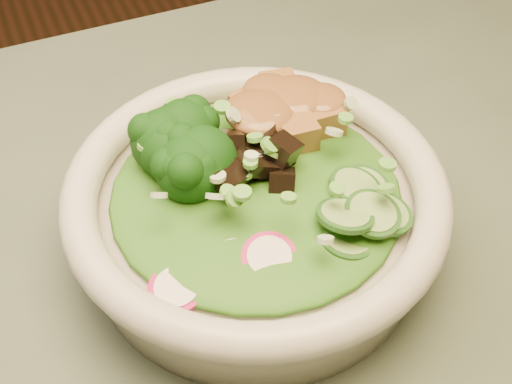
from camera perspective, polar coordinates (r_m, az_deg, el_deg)
name	(u,v)px	position (r m, az deg, el deg)	size (l,w,h in m)	color
salad_bowl	(256,211)	(0.52, 0.00, -1.54)	(0.27, 0.27, 0.07)	beige
lettuce_bed	(256,191)	(0.50, 0.00, 0.08)	(0.21, 0.21, 0.02)	#1D5812
broccoli_florets	(167,163)	(0.50, -7.15, 2.35)	(0.08, 0.07, 0.04)	black
radish_slices	(237,262)	(0.45, -1.54, -5.61)	(0.11, 0.04, 0.02)	#AE0D54
cucumber_slices	(351,196)	(0.49, 7.60, -0.29)	(0.07, 0.07, 0.04)	#8CB766
mushroom_heap	(260,165)	(0.50, 0.32, 2.21)	(0.07, 0.07, 0.04)	black
tofu_cubes	(277,120)	(0.54, 1.71, 5.76)	(0.09, 0.06, 0.04)	#955E31
peanut_sauce	(278,107)	(0.53, 1.74, 6.85)	(0.07, 0.06, 0.02)	brown
scallion_garnish	(256,166)	(0.48, 0.00, 2.09)	(0.20, 0.20, 0.02)	#62AD3D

